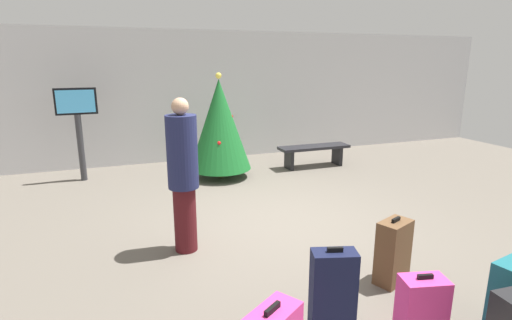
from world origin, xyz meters
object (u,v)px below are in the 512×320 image
at_px(waiting_bench, 314,151).
at_px(suitcase_5, 422,308).
at_px(holiday_tree, 220,125).
at_px(suitcase_3, 393,252).
at_px(suitcase_1, 333,295).
at_px(traveller_0, 183,173).
at_px(flight_info_kiosk, 78,118).

bearing_deg(waiting_bench, suitcase_5, -109.07).
relative_size(holiday_tree, waiting_bench, 1.30).
distance_m(holiday_tree, suitcase_3, 4.60).
height_order(suitcase_1, suitcase_3, suitcase_1).
xyz_separation_m(waiting_bench, traveller_0, (-3.44, -3.06, 0.64)).
height_order(traveller_0, suitcase_5, traveller_0).
xyz_separation_m(holiday_tree, traveller_0, (-1.25, -2.98, -0.08)).
bearing_deg(holiday_tree, flight_info_kiosk, 164.38).
bearing_deg(suitcase_1, waiting_bench, 63.32).
bearing_deg(holiday_tree, traveller_0, -112.79).
distance_m(flight_info_kiosk, suitcase_3, 6.25).
relative_size(waiting_bench, suitcase_1, 1.93).
relative_size(holiday_tree, suitcase_3, 2.86).
bearing_deg(suitcase_3, holiday_tree, 98.62).
bearing_deg(suitcase_5, holiday_tree, 93.55).
relative_size(traveller_0, suitcase_3, 2.59).
height_order(flight_info_kiosk, traveller_0, traveller_0).
relative_size(suitcase_1, suitcase_3, 1.14).
distance_m(holiday_tree, waiting_bench, 2.31).
relative_size(flight_info_kiosk, waiting_bench, 1.12).
bearing_deg(suitcase_3, traveller_0, 142.05).
bearing_deg(traveller_0, suitcase_3, -37.95).
xyz_separation_m(holiday_tree, suitcase_3, (0.68, -4.49, -0.74)).
bearing_deg(suitcase_5, suitcase_1, 158.84).
bearing_deg(traveller_0, waiting_bench, 41.63).
bearing_deg(suitcase_1, traveller_0, 113.15).
bearing_deg(suitcase_5, traveller_0, 124.27).
height_order(holiday_tree, flight_info_kiosk, holiday_tree).
bearing_deg(suitcase_1, suitcase_5, -21.16).
height_order(flight_info_kiosk, suitcase_3, flight_info_kiosk).
bearing_deg(suitcase_3, flight_info_kiosk, 122.38).
bearing_deg(suitcase_1, flight_info_kiosk, 111.36).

